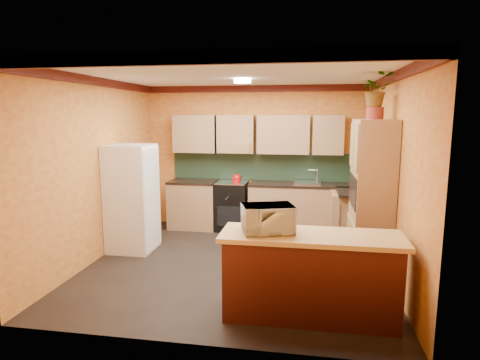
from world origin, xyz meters
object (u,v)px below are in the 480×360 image
object	(u,v)px
base_cabinets_back	(265,208)
stove	(232,206)
fridge	(132,198)
pantry	(371,198)
microwave	(268,219)
breakfast_bar	(310,279)

from	to	relation	value
base_cabinets_back	stove	xyz separation A→B (m)	(-0.62, -0.00, 0.02)
fridge	base_cabinets_back	bearing A→B (deg)	35.58
pantry	fridge	bearing A→B (deg)	173.99
stove	fridge	distance (m)	2.00
stove	pantry	bearing A→B (deg)	-38.70
pantry	microwave	size ratio (longest dim) A/B	3.96
base_cabinets_back	fridge	size ratio (longest dim) A/B	2.15
stove	breakfast_bar	size ratio (longest dim) A/B	0.51
stove	pantry	xyz separation A→B (m)	(2.24, -1.80, 0.59)
base_cabinets_back	microwave	distance (m)	3.27
pantry	microwave	bearing A→B (deg)	-132.08
pantry	microwave	world-z (taller)	pantry
stove	microwave	size ratio (longest dim) A/B	1.72
fridge	microwave	world-z (taller)	fridge
breakfast_bar	microwave	xyz separation A→B (m)	(-0.46, 0.00, 0.64)
stove	fridge	bearing A→B (deg)	-133.74
base_cabinets_back	breakfast_bar	xyz separation A→B (m)	(0.82, -3.19, 0.00)
fridge	breakfast_bar	world-z (taller)	fridge
fridge	breakfast_bar	bearing A→B (deg)	-32.35
base_cabinets_back	pantry	xyz separation A→B (m)	(1.62, -1.80, 0.61)
stove	breakfast_bar	xyz separation A→B (m)	(1.44, -3.19, -0.02)
base_cabinets_back	stove	bearing A→B (deg)	-180.00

